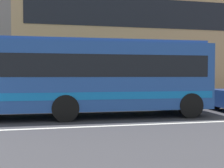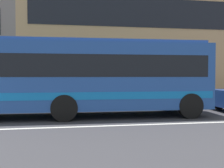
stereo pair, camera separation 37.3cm
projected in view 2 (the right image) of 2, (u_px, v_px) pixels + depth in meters
The scene contains 2 objects.
apartment_block_right at pixel (137, 35), 25.40m from camera, with size 20.61×10.36×11.24m.
transit_bus at pixel (81, 75), 10.91m from camera, with size 10.68×2.76×3.13m.
Camera 2 is at (5.02, -8.75, 1.72)m, focal length 42.14 mm.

